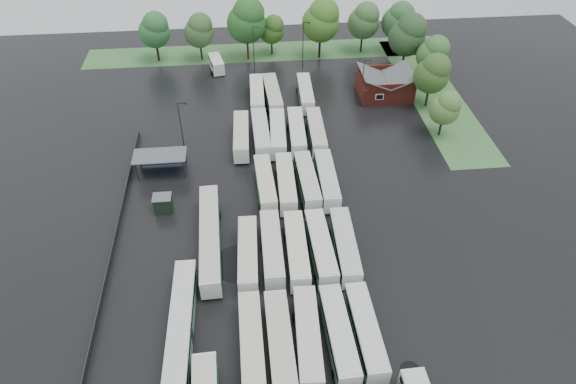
{
  "coord_description": "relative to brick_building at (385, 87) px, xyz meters",
  "views": [
    {
      "loc": [
        -3.56,
        -44.85,
        50.44
      ],
      "look_at": [
        2.0,
        12.0,
        2.5
      ],
      "focal_mm": 32.0,
      "sensor_mm": 36.0,
      "label": 1
    }
  ],
  "objects": [
    {
      "name": "lamp_post_back_e",
      "position": [
        -14.43,
        13.14,
        4.05
      ],
      "size": [
        1.57,
        0.31,
        10.18
      ],
      "color": "#2D2D30",
      "rests_on": "ground"
    },
    {
      "name": "puddle_2",
      "position": [
        -29.57,
        -41.7,
        -1.86
      ],
      "size": [
        6.75,
        6.75,
        0.01
      ],
      "primitive_type": "cylinder",
      "color": "black",
      "rests_on": "ground"
    },
    {
      "name": "bus_r1c4",
      "position": [
        -15.67,
        -54.88,
        -0.05
      ],
      "size": [
        2.72,
        11.91,
        3.3
      ],
      "rotation": [
        0.0,
        0.0,
        0.02
      ],
      "color": "silver",
      "rests_on": "ground"
    },
    {
      "name": "bus_r4c1",
      "position": [
        -25.04,
        -14.16,
        0.03
      ],
      "size": [
        2.84,
        12.42,
        3.45
      ],
      "rotation": [
        0.0,
        0.0,
        0.02
      ],
      "color": "silver",
      "rests_on": "ground"
    },
    {
      "name": "lamp_post_ne",
      "position": [
        -5.37,
        -3.56,
        3.67
      ],
      "size": [
        1.47,
        0.29,
        9.54
      ],
      "color": "#2D2D30",
      "rests_on": "ground"
    },
    {
      "name": "bus_r5c2",
      "position": [
        -22.05,
        -1.07,
        0.03
      ],
      "size": [
        3.16,
        12.48,
        3.45
      ],
      "rotation": [
        0.0,
        0.0,
        0.04
      ],
      "color": "silver",
      "rests_on": "ground"
    },
    {
      "name": "minibus",
      "position": [
        -32.88,
        13.96,
        -0.32
      ],
      "size": [
        3.56,
        6.71,
        2.78
      ],
      "rotation": [
        0.0,
        0.0,
        0.2
      ],
      "color": "white",
      "rests_on": "ground"
    },
    {
      "name": "wash_shed",
      "position": [
        -41.2,
        -20.74,
        1.12
      ],
      "size": [
        8.2,
        4.2,
        3.58
      ],
      "color": "#2D2D30",
      "rests_on": "ground"
    },
    {
      "name": "bus_r4c2",
      "position": [
        -22.14,
        -14.31,
        -0.03
      ],
      "size": [
        3.16,
        12.14,
        3.35
      ],
      "rotation": [
        0.0,
        0.0,
        -0.05
      ],
      "color": "silver",
      "rests_on": "ground"
    },
    {
      "name": "tree_east_1",
      "position": [
        7.16,
        -4.91,
        5.05
      ],
      "size": [
        6.49,
        6.49,
        10.75
      ],
      "color": "black",
      "rests_on": "ground"
    },
    {
      "name": "bus_r3c3",
      "position": [
        -18.77,
        -27.72,
        -0.03
      ],
      "size": [
        2.89,
        12.05,
        3.34
      ],
      "rotation": [
        0.0,
        0.0,
        0.03
      ],
      "color": "silver",
      "rests_on": "ground"
    },
    {
      "name": "utility_hut",
      "position": [
        -40.2,
        -30.17,
        -0.55
      ],
      "size": [
        2.7,
        2.2,
        2.62
      ],
      "color": "black",
      "rests_on": "ground"
    },
    {
      "name": "tree_north_5",
      "position": [
        -0.3,
        19.87,
        5.46
      ],
      "size": [
        6.88,
        6.88,
        11.39
      ],
      "color": "black",
      "rests_on": "ground"
    },
    {
      "name": "tree_north_1",
      "position": [
        -36.04,
        19.4,
        4.9
      ],
      "size": [
        6.35,
        6.35,
        10.52
      ],
      "color": "black",
      "rests_on": "ground"
    },
    {
      "name": "artic_bus_west_b",
      "position": [
        -33.2,
        -38.41,
        0.03
      ],
      "size": [
        3.15,
        18.53,
        3.43
      ],
      "rotation": [
        0.0,
        0.0,
        0.03
      ],
      "color": "silver",
      "rests_on": "ground"
    },
    {
      "name": "bus_r1c1",
      "position": [
        -25.29,
        -55.49,
        0.03
      ],
      "size": [
        2.79,
        12.41,
        3.44
      ],
      "rotation": [
        0.0,
        0.0,
        0.01
      ],
      "color": "silver",
      "rests_on": "ground"
    },
    {
      "name": "bus_r2c3",
      "position": [
        -18.77,
        -41.69,
        -0.01
      ],
      "size": [
        2.89,
        12.19,
        3.38
      ],
      "rotation": [
        0.0,
        0.0,
        0.03
      ],
      "color": "silver",
      "rests_on": "ground"
    },
    {
      "name": "bus_r4c4",
      "position": [
        -15.56,
        -14.45,
        -0.04
      ],
      "size": [
        2.85,
        12.01,
        3.33
      ],
      "rotation": [
        0.0,
        0.0,
        -0.03
      ],
      "color": "silver",
      "rests_on": "ground"
    },
    {
      "name": "tree_east_3",
      "position": [
        6.58,
        9.88,
        6.2
      ],
      "size": [
        7.57,
        7.57,
        12.53
      ],
      "color": "black",
      "rests_on": "ground"
    },
    {
      "name": "tree_east_4",
      "position": [
        7.12,
        19.0,
        5.57
      ],
      "size": [
        6.98,
        6.98,
        11.57
      ],
      "color": "black",
      "rests_on": "ground"
    },
    {
      "name": "brick_building",
      "position": [
        0.0,
        0.0,
        0.0
      ],
      "size": [
        10.07,
        8.6,
        5.39
      ],
      "color": "maroon",
      "rests_on": "ground"
    },
    {
      "name": "bus_r1c3",
      "position": [
        -18.73,
        -55.02,
        -0.02
      ],
      "size": [
        2.87,
        12.1,
        3.35
      ],
      "rotation": [
        0.0,
        0.0,
        0.03
      ],
      "color": "silver",
      "rests_on": "ground"
    },
    {
      "name": "grass_strip_east",
      "position": [
        10.0,
        0.03,
        -1.86
      ],
      "size": [
        10.0,
        50.0,
        0.01
      ],
      "primitive_type": "cube",
      "color": "#3A6C34",
      "rests_on": "ground"
    },
    {
      "name": "grass_strip_north",
      "position": [
        -22.0,
        22.03,
        -1.86
      ],
      "size": [
        80.0,
        10.0,
        0.01
      ],
      "primitive_type": "cube",
      "color": "#3A6C34",
      "rests_on": "ground"
    },
    {
      "name": "lamp_post_nw",
      "position": [
        -37.7,
        -16.75,
        4.04
      ],
      "size": [
        1.57,
        0.31,
        10.18
      ],
      "color": "#2D2D30",
      "rests_on": "ground"
    },
    {
      "name": "bus_r5c4",
      "position": [
        -15.75,
        -1.01,
        -0.05
      ],
      "size": [
        2.93,
        11.92,
        3.29
      ],
      "rotation": [
        0.0,
        0.0,
        -0.04
      ],
      "color": "silver",
      "rests_on": "ground"
    },
    {
      "name": "bus_r2c1",
      "position": [
        -25.13,
        -41.26,
        -0.01
      ],
      "size": [
        2.66,
        12.13,
        3.37
      ],
      "rotation": [
        0.0,
        0.0,
        -0.01
      ],
      "color": "silver",
      "rests_on": "ground"
    },
    {
      "name": "puddle_3",
      "position": [
        -17.43,
        -46.23,
        -1.86
      ],
      "size": [
        3.21,
        3.21,
        0.01
      ],
      "primitive_type": "cylinder",
      "color": "black",
      "rests_on": "ground"
    },
    {
      "name": "tree_north_0",
      "position": [
        -45.45,
        19.85,
        5.22
      ],
      "size": [
        6.65,
        6.65,
        11.01
      ],
      "color": "black",
      "rests_on": "ground"
    },
    {
      "name": "lamp_post_back_w",
      "position": [
        -24.78,
        11.95,
        4.01
      ],
      "size": [
        1.56,
        0.3,
        10.12
      ],
      "color": "#2D2D30",
      "rests_on": "ground"
    },
    {
      "name": "artic_bus_west_c",
      "position": [
        -36.17,
        -52.35,
        -0.03
      ],
      "size": [
        2.85,
        17.87,
        3.31
      ],
      "rotation": [
        0.0,
        0.0,
        -0.02
      ],
      "color": "silver",
      "rests_on": "ground"
    },
    {
      "name": "bus_r2c0",
      "position": [
        -28.29,
        -41.9,
        -0.07
      ],
      "size": [
        2.86,
        11.81,
        3.27
      ],
      "rotation": [
        0.0,
        0.0,
        -0.03
      ],
      "color": "silver",
      "rests_on": "ground"
    },
    {
      "name": "tree_north_3",
      "position": [
        -20.42,
        20.69,
        3.92
      ],
      "size": [
        5.44,
        5.44,
        9.0
      ],
      "color": "#332419",
      "rests_on": "ground"
    },
    {
      "name": "tree_north_2",
      "position": [
        -25.82,
        18.66,
        6.97
      ],
      "size": [
        8.29,
        8.29,
        13.72
      ],
      "color": "#392817",
      "rests_on": "ground"
    },
    {
      "name": "west_fence",
      "position": [
        -46.2,
        -34.77,
        -1.27
      ],
      "size": [
        0.1,
        50.0,
        1.2
      ],
      "primitive_type": "cube",
      "color": "#2D2D30",
      "rests_on": "ground"
    },
    {
      "name": "bus_r3c1",
      "position": [
        -25.15,
        -27.76,
        -0.08
      ],
      "size": [
        2.94,
        11.78,
        3.25
      ],
      "rotation": [
        0.0,
        0.0,
        0.04
      ],
      "color": "silver",
      "rests_on": "ground"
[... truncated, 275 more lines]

